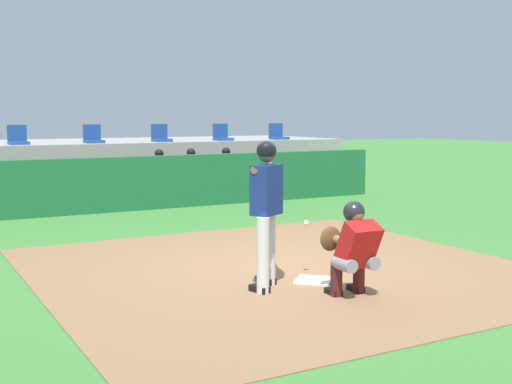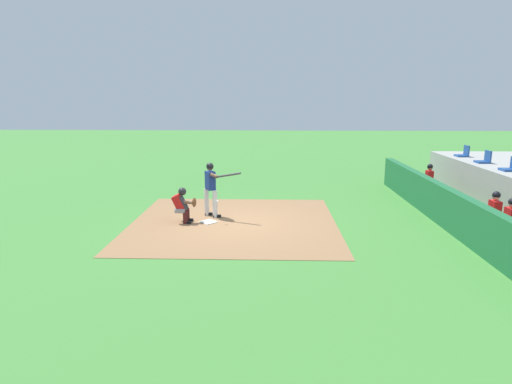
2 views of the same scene
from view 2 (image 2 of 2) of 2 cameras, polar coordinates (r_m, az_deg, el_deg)
The scene contains 13 objects.
ground_plane at distance 13.72m, azimuth -2.93°, elevation -4.06°, with size 80.00×80.00×0.00m, color #428438.
dirt_infield at distance 13.72m, azimuth -2.93°, elevation -4.04°, with size 6.40×6.40×0.01m, color #936B47.
home_plate at distance 13.80m, azimuth -6.25°, elevation -3.92°, with size 0.44×0.44×0.02m, color white.
batter_at_plate at distance 14.22m, azimuth -5.92°, elevation 0.77°, with size 0.84×1.29×1.80m.
catcher_crouched at distance 13.79m, azimuth -9.56°, elevation -1.52°, with size 0.49×1.47×1.13m.
dugout_wall at distance 14.55m, azimuth 23.49°, elevation -1.69°, with size 13.00×0.30×1.20m, color #1E6638.
dugout_bench at distance 15.03m, azimuth 26.92°, elevation -3.06°, with size 11.80×0.44×0.45m, color olive.
dugout_player_0 at distance 18.56m, azimuth 21.40°, elevation 1.54°, with size 0.49×0.70×1.30m.
dugout_player_1 at distance 13.92m, azimuth 28.35°, elevation -2.43°, with size 0.49×0.70×1.30m.
dugout_player_2 at distance 13.21m, azimuth 29.94°, elevation -3.34°, with size 0.49×0.70×1.30m.
stadium_seat_0 at distance 20.57m, azimuth 25.58°, elevation 4.58°, with size 0.46×0.46×0.48m.
stadium_seat_1 at distance 18.90m, azimuth 27.80°, elevation 3.79°, with size 0.46×0.46×0.48m.
stadium_seat_2 at distance 17.26m, azimuth 30.44°, elevation 2.85°, with size 0.46×0.46×0.48m.
Camera 2 is at (13.12, 1.12, 3.85)m, focal length 30.46 mm.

